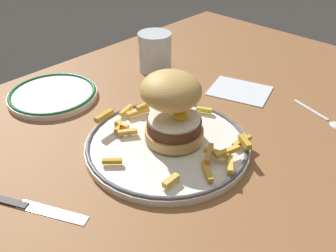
# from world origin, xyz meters

# --- Properties ---
(ground_plane) EXTENTS (1.34, 0.86, 0.04)m
(ground_plane) POSITION_xyz_m (0.00, 0.00, -0.02)
(ground_plane) COLOR brown
(dinner_plate) EXTENTS (0.29, 0.29, 0.02)m
(dinner_plate) POSITION_xyz_m (0.00, -0.01, 0.01)
(dinner_plate) COLOR white
(dinner_plate) RESTS_ON ground_plane
(burger) EXTENTS (0.14, 0.14, 0.12)m
(burger) POSITION_xyz_m (0.02, -0.01, 0.08)
(burger) COLOR tan
(burger) RESTS_ON dinner_plate
(fries_pile) EXTENTS (0.25, 0.27, 0.03)m
(fries_pile) POSITION_xyz_m (0.01, -0.02, 0.03)
(fries_pile) COLOR gold
(fries_pile) RESTS_ON dinner_plate
(water_glass) EXTENTS (0.08, 0.08, 0.09)m
(water_glass) POSITION_xyz_m (0.21, 0.23, 0.04)
(water_glass) COLOR silver
(water_glass) RESTS_ON ground_plane
(side_plate) EXTENTS (0.19, 0.19, 0.02)m
(side_plate) POSITION_xyz_m (-0.04, 0.29, 0.01)
(side_plate) COLOR white
(side_plate) RESTS_ON ground_plane
(knife) EXTENTS (0.09, 0.17, 0.01)m
(knife) POSITION_xyz_m (-0.25, 0.04, 0.00)
(knife) COLOR black
(knife) RESTS_ON ground_plane
(spoon) EXTENTS (0.06, 0.13, 0.01)m
(spoon) POSITION_xyz_m (0.28, -0.19, 0.00)
(spoon) COLOR silver
(spoon) RESTS_ON ground_plane
(napkin) EXTENTS (0.13, 0.15, 0.00)m
(napkin) POSITION_xyz_m (0.26, 0.01, 0.00)
(napkin) COLOR silver
(napkin) RESTS_ON ground_plane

